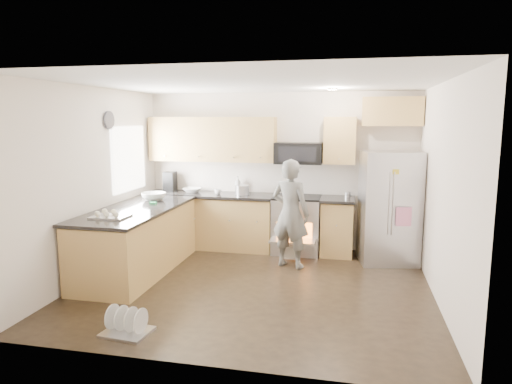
% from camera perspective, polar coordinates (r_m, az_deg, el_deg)
% --- Properties ---
extents(ground, '(4.50, 4.50, 0.00)m').
position_cam_1_polar(ground, '(6.09, -0.29, -11.71)').
color(ground, black).
rests_on(ground, ground).
extents(room_shell, '(4.54, 4.04, 2.62)m').
position_cam_1_polar(room_shell, '(5.74, -0.63, 4.23)').
color(room_shell, silver).
rests_on(room_shell, ground).
extents(back_cabinet_run, '(4.45, 0.64, 2.50)m').
position_cam_1_polar(back_cabinet_run, '(7.62, -1.78, 0.03)').
color(back_cabinet_run, tan).
rests_on(back_cabinet_run, ground).
extents(peninsula, '(0.96, 2.36, 1.04)m').
position_cam_1_polar(peninsula, '(6.74, -14.58, -5.78)').
color(peninsula, tan).
rests_on(peninsula, ground).
extents(stove_range, '(0.76, 0.97, 1.79)m').
position_cam_1_polar(stove_range, '(7.45, 5.14, -2.46)').
color(stove_range, '#B7B7BC').
rests_on(stove_range, ground).
extents(refrigerator, '(0.93, 0.78, 1.69)m').
position_cam_1_polar(refrigerator, '(7.15, 16.29, -1.89)').
color(refrigerator, '#B7B7BC').
rests_on(refrigerator, ground).
extents(person, '(0.68, 0.55, 1.60)m').
position_cam_1_polar(person, '(6.68, 4.33, -2.71)').
color(person, slate).
rests_on(person, ground).
extents(dish_rack, '(0.50, 0.42, 0.29)m').
position_cam_1_polar(dish_rack, '(5.01, -15.84, -15.83)').
color(dish_rack, '#B7B7BC').
rests_on(dish_rack, ground).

